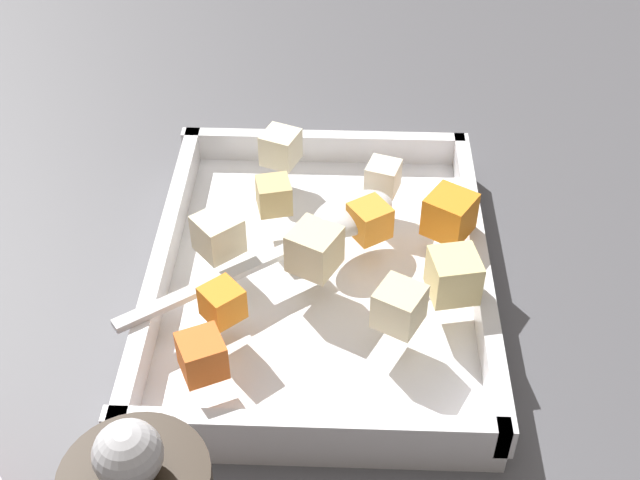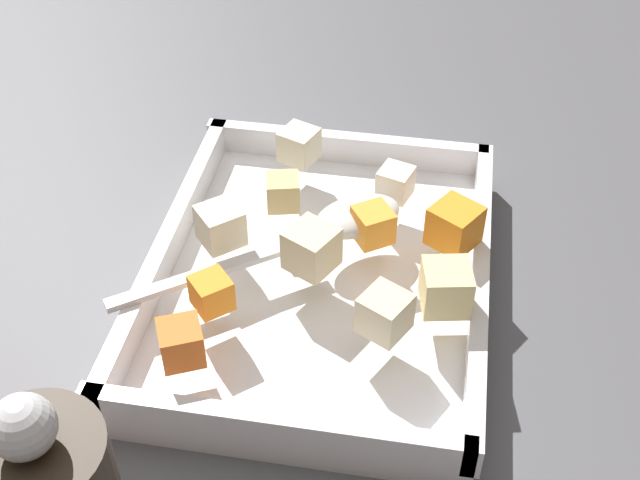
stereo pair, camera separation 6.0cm
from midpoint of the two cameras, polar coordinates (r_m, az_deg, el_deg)
The scene contains 14 objects.
ground_plane at distance 0.63m, azimuth 2.34°, elevation -3.90°, with size 4.00×4.00×0.00m, color #4C4C51.
baking_dish at distance 0.63m, azimuth 2.75°, elevation -2.74°, with size 0.31×0.24×0.04m.
carrot_chunk_back_center at distance 0.56m, azimuth -4.35°, elevation -3.75°, with size 0.02×0.02×0.02m, color orange.
carrot_chunk_near_spoon at distance 0.53m, azimuth -6.22°, elevation -7.11°, with size 0.03×0.03×0.03m, color orange.
carrot_chunk_near_left at distance 0.62m, azimuth 6.42°, elevation 0.92°, with size 0.03×0.03×0.03m, color orange.
carrot_chunk_corner_nw at distance 0.62m, azimuth 11.90°, elevation 0.85°, with size 0.03×0.03×0.03m, color orange.
potato_chunk_corner_se at distance 0.57m, azimuth 11.57°, elevation -3.31°, with size 0.03×0.03×0.03m, color #E0CC89.
potato_chunk_heap_side at distance 0.61m, azimuth -3.98°, elevation 0.87°, with size 0.03×0.03×0.03m, color beige.
potato_chunk_under_handle at distance 0.59m, azimuth 2.80°, elevation -0.76°, with size 0.03×0.03×0.03m, color beige.
potato_chunk_heap_top at distance 0.64m, azimuth 0.15°, elevation 3.18°, with size 0.02×0.02×0.02m, color tan.
potato_chunk_corner_ne at distance 0.69m, azimuth 1.07°, elevation 6.38°, with size 0.03×0.03×0.03m, color beige.
potato_chunk_far_left at distance 0.55m, azimuth 7.58°, elevation -5.11°, with size 0.03×0.03×0.03m, color beige.
parsnip_chunk_mid_left at distance 0.66m, azimuth 7.77°, elevation 3.79°, with size 0.02×0.02×0.02m, color silver.
serving_spoon at distance 0.62m, azimuth 4.24°, elevation 1.08°, with size 0.16×0.20×0.02m.
Camera 2 is at (0.44, 0.08, 0.45)m, focal length 47.12 mm.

